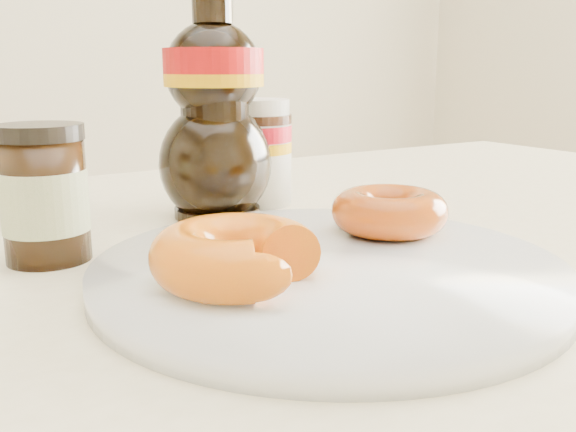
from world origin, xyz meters
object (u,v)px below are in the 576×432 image
nutella_jar (255,148)px  plate (328,271)px  donut_bitten (236,255)px  dining_table (299,366)px  syrup_bottle (215,105)px  donut_whole (389,211)px  dark_jar (44,195)px

nutella_jar → plate: bearing=-108.3°
plate → donut_bitten: 0.08m
dining_table → syrup_bottle: 0.25m
plate → donut_whole: 0.09m
donut_bitten → donut_whole: 0.16m
nutella_jar → dark_jar: bearing=-157.4°
nutella_jar → donut_bitten: bearing=-121.2°
donut_whole → dark_jar: (-0.23, 0.11, 0.02)m
nutella_jar → syrup_bottle: (-0.06, -0.03, 0.05)m
nutella_jar → syrup_bottle: syrup_bottle is taller
donut_whole → nutella_jar: 0.21m
plate → dark_jar: dark_jar is taller
nutella_jar → donut_whole: bearing=-89.1°
nutella_jar → dark_jar: 0.24m
dining_table → donut_bitten: bearing=-144.8°
donut_bitten → syrup_bottle: (0.09, 0.22, 0.07)m
dining_table → nutella_jar: nutella_jar is taller
donut_bitten → donut_whole: (0.15, 0.05, -0.00)m
syrup_bottle → donut_whole: bearing=-70.3°
donut_whole → syrup_bottle: size_ratio=0.42×
dining_table → donut_whole: bearing=-8.6°
donut_whole → dining_table: bearing=171.4°
donut_whole → dark_jar: bearing=153.9°
donut_bitten → syrup_bottle: syrup_bottle is taller
dark_jar → donut_bitten: bearing=-65.3°
dining_table → dark_jar: dark_jar is taller
donut_bitten → nutella_jar: bearing=81.4°
syrup_bottle → dark_jar: (-0.17, -0.06, -0.06)m
plate → nutella_jar: nutella_jar is taller
donut_bitten → dining_table: bearing=57.8°
plate → dark_jar: size_ratio=3.10×
plate → syrup_bottle: size_ratio=1.47×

